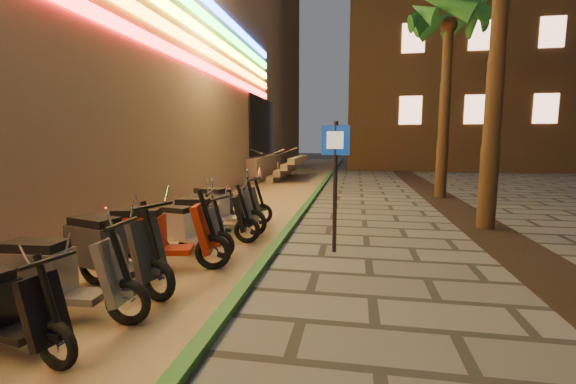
% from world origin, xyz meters
% --- Properties ---
extents(parking_strip, '(3.40, 60.00, 0.01)m').
position_xyz_m(parking_strip, '(-2.60, 10.00, 0.01)').
color(parking_strip, '#8C7251').
rests_on(parking_strip, ground).
extents(green_curb, '(0.18, 60.00, 0.10)m').
position_xyz_m(green_curb, '(-0.90, 10.00, 0.05)').
color(green_curb, '#235D26').
rests_on(green_curb, ground).
extents(planting_strip, '(1.20, 40.00, 0.02)m').
position_xyz_m(planting_strip, '(3.60, 5.00, 0.01)').
color(planting_strip, black).
rests_on(planting_strip, ground).
extents(apartment_block, '(18.00, 16.06, 25.00)m').
position_xyz_m(apartment_block, '(9.00, 32.00, 12.50)').
color(apartment_block, brown).
rests_on(apartment_block, ground).
extents(palm_d, '(2.97, 3.02, 7.16)m').
position_xyz_m(palm_d, '(3.60, 12.00, 5.94)').
color(palm_d, '#472D19').
rests_on(palm_d, ground).
extents(pedestrian_sign, '(0.51, 0.18, 2.40)m').
position_xyz_m(pedestrian_sign, '(0.21, 4.50, 1.55)').
color(pedestrian_sign, black).
rests_on(pedestrian_sign, ground).
extents(scooter_5, '(1.52, 0.67, 1.07)m').
position_xyz_m(scooter_5, '(-2.72, 0.47, 0.46)').
color(scooter_5, black).
rests_on(scooter_5, ground).
extents(scooter_6, '(1.72, 0.60, 1.21)m').
position_xyz_m(scooter_6, '(-2.70, 1.18, 0.53)').
color(scooter_6, black).
rests_on(scooter_6, ground).
extents(scooter_7, '(1.83, 0.96, 1.30)m').
position_xyz_m(scooter_7, '(-2.72, 2.13, 0.56)').
color(scooter_7, black).
rests_on(scooter_7, ground).
extents(scooter_8, '(1.85, 0.86, 1.30)m').
position_xyz_m(scooter_8, '(-2.49, 2.97, 0.57)').
color(scooter_8, black).
rests_on(scooter_8, ground).
extents(scooter_9, '(1.58, 0.73, 1.11)m').
position_xyz_m(scooter_9, '(-2.43, 3.93, 0.48)').
color(scooter_9, black).
rests_on(scooter_9, ground).
extents(scooter_10, '(1.70, 0.76, 1.20)m').
position_xyz_m(scooter_10, '(-2.33, 4.65, 0.52)').
color(scooter_10, black).
rests_on(scooter_10, ground).
extents(scooter_11, '(1.82, 0.87, 1.28)m').
position_xyz_m(scooter_11, '(-2.39, 5.67, 0.56)').
color(scooter_11, black).
rests_on(scooter_11, ground).
extents(scooter_12, '(1.65, 0.88, 1.18)m').
position_xyz_m(scooter_12, '(-2.42, 6.33, 0.51)').
color(scooter_12, black).
rests_on(scooter_12, ground).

